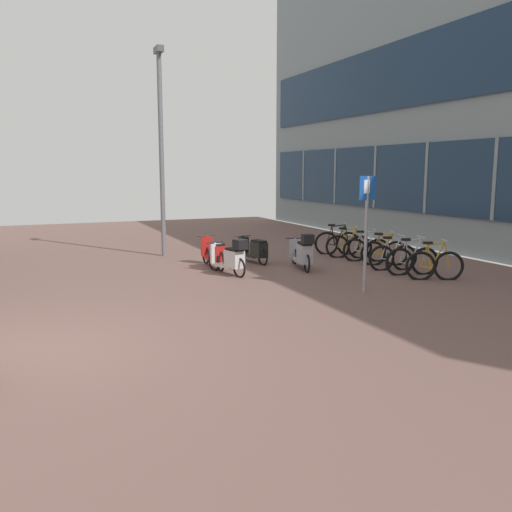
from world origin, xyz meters
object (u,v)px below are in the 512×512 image
(bicycle_rack_00, at_px, (435,265))
(scooter_extra, at_px, (303,253))
(bicycle_rack_01, at_px, (412,261))
(bicycle_rack_04, at_px, (366,250))
(bicycle_rack_06, at_px, (337,243))
(parking_sign, at_px, (366,221))
(bicycle_rack_02, at_px, (393,257))
(bicycle_rack_03, at_px, (384,253))
(scooter_near, at_px, (215,253))
(lamp_post, at_px, (161,143))
(bicycle_rack_05, at_px, (349,246))
(scooter_far, at_px, (231,258))
(scooter_mid, at_px, (255,250))

(bicycle_rack_00, distance_m, scooter_extra, 3.33)
(bicycle_rack_01, relative_size, bicycle_rack_04, 1.12)
(bicycle_rack_00, distance_m, bicycle_rack_06, 4.34)
(bicycle_rack_04, distance_m, parking_sign, 4.26)
(bicycle_rack_02, xyz_separation_m, bicycle_rack_03, (0.26, 0.72, 0.00))
(scooter_near, height_order, lamp_post, lamp_post)
(scooter_near, bearing_deg, bicycle_rack_05, 0.06)
(bicycle_rack_05, height_order, bicycle_rack_06, bicycle_rack_06)
(bicycle_rack_01, distance_m, scooter_near, 5.12)
(scooter_far, relative_size, lamp_post, 0.27)
(lamp_post, bearing_deg, bicycle_rack_02, -43.77)
(bicycle_rack_06, xyz_separation_m, lamp_post, (-5.04, 1.85, 3.03))
(scooter_mid, xyz_separation_m, scooter_extra, (0.76, -1.46, 0.09))
(bicycle_rack_01, xyz_separation_m, bicycle_rack_06, (0.05, 3.62, 0.01))
(bicycle_rack_03, relative_size, lamp_post, 0.20)
(bicycle_rack_04, bearing_deg, bicycle_rack_00, -91.06)
(scooter_near, relative_size, parking_sign, 0.72)
(scooter_far, bearing_deg, bicycle_rack_02, -14.38)
(bicycle_rack_06, bearing_deg, parking_sign, -115.31)
(parking_sign, bearing_deg, bicycle_rack_05, 61.48)
(bicycle_rack_02, xyz_separation_m, bicycle_rack_05, (0.03, 2.17, 0.01))
(bicycle_rack_01, distance_m, scooter_mid, 4.33)
(bicycle_rack_01, xyz_separation_m, parking_sign, (-2.21, -1.18, 1.18))
(scooter_near, bearing_deg, lamp_post, 106.50)
(bicycle_rack_01, bearing_deg, scooter_near, 145.60)
(bicycle_rack_02, relative_size, bicycle_rack_04, 1.05)
(bicycle_rack_01, bearing_deg, scooter_mid, 132.45)
(bicycle_rack_01, xyz_separation_m, lamp_post, (-4.98, 5.47, 3.04))
(bicycle_rack_00, relative_size, scooter_far, 0.80)
(bicycle_rack_06, distance_m, scooter_near, 4.34)
(scooter_near, bearing_deg, scooter_mid, 13.17)
(scooter_mid, bearing_deg, bicycle_rack_04, -18.52)
(scooter_mid, bearing_deg, scooter_near, -166.83)
(bicycle_rack_02, bearing_deg, bicycle_rack_00, -85.46)
(bicycle_rack_01, relative_size, bicycle_rack_05, 1.12)
(scooter_far, bearing_deg, lamp_post, 102.40)
(bicycle_rack_03, relative_size, bicycle_rack_04, 1.00)
(scooter_near, distance_m, scooter_mid, 1.34)
(scooter_extra, distance_m, parking_sign, 3.11)
(bicycle_rack_05, xyz_separation_m, scooter_near, (-4.22, -0.00, 0.04))
(bicycle_rack_03, xyz_separation_m, bicycle_rack_06, (-0.17, 2.17, 0.02))
(scooter_far, bearing_deg, scooter_mid, 48.36)
(scooter_extra, bearing_deg, scooter_mid, 117.38)
(bicycle_rack_02, relative_size, lamp_post, 0.21)
(bicycle_rack_00, xyz_separation_m, scooter_near, (-4.30, 3.61, 0.04))
(bicycle_rack_06, bearing_deg, scooter_near, -170.34)
(bicycle_rack_02, distance_m, parking_sign, 3.13)
(lamp_post, bearing_deg, scooter_extra, -52.93)
(scooter_extra, bearing_deg, bicycle_rack_00, -47.57)
(bicycle_rack_03, bearing_deg, lamp_post, 142.35)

